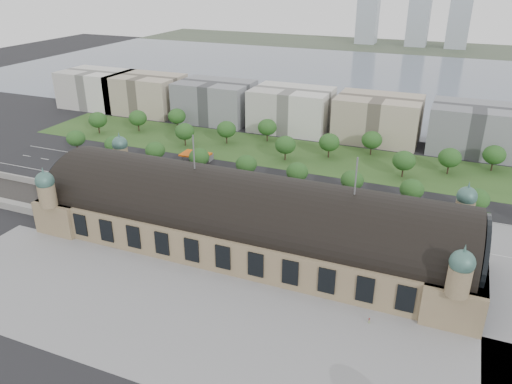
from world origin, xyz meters
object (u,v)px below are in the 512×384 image
at_px(traffic_car_3, 201,174).
at_px(bus_east, 381,223).
at_px(parked_car_0, 104,183).
at_px(traffic_car_2, 134,175).
at_px(parked_car_6, 228,209).
at_px(petrol_station, 201,156).
at_px(traffic_car_1, 92,162).
at_px(parked_car_5, 180,195).
at_px(parked_car_2, 135,187).
at_px(traffic_car_0, 68,172).
at_px(pedestrian_0, 369,321).
at_px(bus_west, 298,207).
at_px(traffic_car_4, 284,206).
at_px(parked_car_4, 151,191).
at_px(parked_car_1, 156,191).
at_px(traffic_car_6, 432,225).
at_px(parked_car_3, 168,193).
at_px(bus_mid, 259,200).

relative_size(traffic_car_3, bus_east, 0.42).
xyz_separation_m(parked_car_0, bus_east, (120.00, 7.80, 0.83)).
relative_size(traffic_car_2, parked_car_0, 1.30).
bearing_deg(parked_car_6, bus_east, 63.99).
bearing_deg(petrol_station, parked_car_0, -121.83).
relative_size(traffic_car_1, parked_car_5, 0.79).
height_order(traffic_car_3, parked_car_2, parked_car_2).
relative_size(petrol_station, traffic_car_0, 3.70).
bearing_deg(pedestrian_0, bus_west, 149.01).
xyz_separation_m(traffic_car_4, parked_car_4, (-57.35, -8.83, 0.05)).
bearing_deg(parked_car_2, parked_car_6, 62.10).
height_order(traffic_car_0, parked_car_1, parked_car_1).
bearing_deg(traffic_car_6, parked_car_1, -78.91).
bearing_deg(pedestrian_0, traffic_car_2, 177.38).
bearing_deg(traffic_car_2, petrol_station, 138.99).
bearing_deg(pedestrian_0, parked_car_4, 178.92).
relative_size(traffic_car_2, parked_car_1, 1.27).
xyz_separation_m(traffic_car_6, parked_car_3, (-106.01, -13.16, 0.06)).
distance_m(traffic_car_0, parked_car_0, 24.97).
xyz_separation_m(traffic_car_1, parked_car_3, (54.32, -17.89, 0.17)).
xyz_separation_m(petrol_station, parked_car_6, (35.91, -44.28, -2.27)).
relative_size(parked_car_4, parked_car_5, 0.93).
distance_m(traffic_car_6, parked_car_3, 106.83).
bearing_deg(bus_east, parked_car_3, 89.42).
bearing_deg(traffic_car_3, parked_car_2, 133.70).
distance_m(traffic_car_4, parked_car_0, 82.08).
distance_m(parked_car_0, pedestrian_0, 135.94).
height_order(traffic_car_6, parked_car_4, same).
distance_m(traffic_car_2, traffic_car_4, 75.02).
distance_m(parked_car_3, parked_car_4, 7.71).
xyz_separation_m(parked_car_1, bus_mid, (44.74, 7.00, 0.98)).
relative_size(parked_car_5, pedestrian_0, 3.10).
distance_m(parked_car_3, bus_east, 88.41).
distance_m(petrol_station, traffic_car_2, 34.94).
distance_m(traffic_car_1, pedestrian_0, 164.36).
height_order(traffic_car_1, traffic_car_4, traffic_car_4).
relative_size(petrol_station, pedestrian_0, 8.66).
bearing_deg(parked_car_5, traffic_car_0, -130.27).
xyz_separation_m(traffic_car_1, bus_mid, (93.29, -10.89, 0.98)).
relative_size(traffic_car_0, bus_east, 0.33).
height_order(petrol_station, pedestrian_0, petrol_station).
bearing_deg(traffic_car_6, pedestrian_0, -5.43).
bearing_deg(bus_mid, parked_car_1, 92.97).
relative_size(traffic_car_1, traffic_car_4, 0.93).
bearing_deg(parked_car_5, traffic_car_6, 59.89).
height_order(bus_west, bus_east, bus_west).
height_order(traffic_car_6, pedestrian_0, pedestrian_0).
height_order(parked_car_0, parked_car_2, parked_car_2).
bearing_deg(bus_mid, traffic_car_0, 86.54).
bearing_deg(traffic_car_6, parked_car_2, -79.48).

